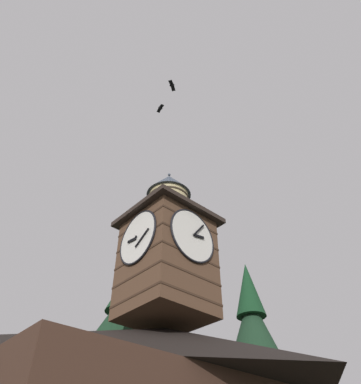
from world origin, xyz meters
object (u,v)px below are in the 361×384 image
(clock_tower, at_px, (167,250))
(moon, at_px, (65,377))
(flying_bird_high, at_px, (160,108))
(flying_bird_low, at_px, (172,85))

(clock_tower, relative_size, moon, 4.45)
(clock_tower, relative_size, flying_bird_high, 12.45)
(clock_tower, height_order, flying_bird_high, flying_bird_high)
(clock_tower, height_order, flying_bird_low, flying_bird_low)
(clock_tower, distance_m, flying_bird_high, 9.22)
(clock_tower, height_order, moon, clock_tower)
(flying_bird_low, bearing_deg, clock_tower, -129.28)
(flying_bird_low, bearing_deg, moon, -111.73)
(clock_tower, bearing_deg, flying_bird_low, 50.72)
(moon, height_order, flying_bird_low, flying_bird_low)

